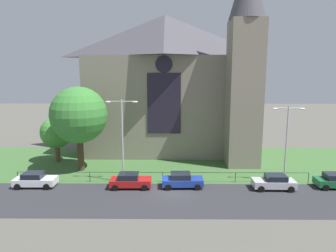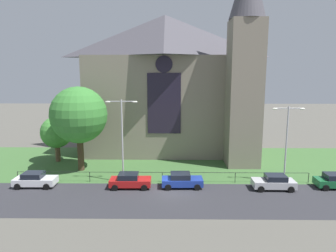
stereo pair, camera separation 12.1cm
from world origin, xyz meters
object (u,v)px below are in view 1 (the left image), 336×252
(church_building, at_px, (170,83))
(parked_car_silver, at_px, (274,182))
(parked_car_red, at_px, (130,181))
(streetlamp_far, at_px, (287,135))
(parked_car_white, at_px, (35,180))
(parked_car_green, at_px, (336,181))
(tree_left_far, at_px, (56,133))
(streetlamp_near, at_px, (122,131))
(parked_car_blue, at_px, (182,180))
(tree_left_near, at_px, (79,115))

(church_building, height_order, parked_car_silver, church_building)
(church_building, xyz_separation_m, parked_car_red, (-4.04, -15.62, -9.53))
(streetlamp_far, bearing_deg, church_building, 131.08)
(parked_car_white, bearing_deg, parked_car_green, -0.78)
(tree_left_far, distance_m, parked_car_red, 14.83)
(streetlamp_near, xyz_separation_m, parked_car_green, (22.12, -1.36, -4.90))
(church_building, bearing_deg, parked_car_green, -42.07)
(tree_left_far, height_order, parked_car_green, tree_left_far)
(tree_left_far, height_order, streetlamp_far, streetlamp_far)
(tree_left_far, xyz_separation_m, streetlamp_near, (10.03, -7.95, 1.72))
(parked_car_blue, bearing_deg, streetlamp_near, 166.55)
(parked_car_green, bearing_deg, streetlamp_far, 165.95)
(tree_left_near, distance_m, streetlamp_far, 23.49)
(parked_car_white, relative_size, parked_car_blue, 1.00)
(tree_left_far, relative_size, parked_car_silver, 1.43)
(streetlamp_near, bearing_deg, parked_car_white, -171.47)
(streetlamp_far, distance_m, parked_car_silver, 5.13)
(church_building, distance_m, parked_car_silver, 21.35)
(tree_left_far, xyz_separation_m, streetlamp_far, (27.30, -7.95, 1.35))
(parked_car_red, distance_m, parked_car_blue, 5.33)
(church_building, height_order, parked_car_green, church_building)
(parked_car_blue, xyz_separation_m, parked_car_silver, (9.34, -0.43, 0.00))
(streetlamp_far, relative_size, parked_car_blue, 1.95)
(streetlamp_far, distance_m, parked_car_white, 26.68)
(church_building, relative_size, streetlamp_near, 2.90)
(parked_car_silver, bearing_deg, parked_car_blue, -1.64)
(streetlamp_far, distance_m, parked_car_blue, 11.97)
(tree_left_far, height_order, parked_car_white, tree_left_far)
(tree_left_far, xyz_separation_m, tree_left_near, (4.23, -3.77, 2.84))
(tree_left_near, xyz_separation_m, parked_car_white, (-3.19, -5.53, -6.01))
(parked_car_silver, bearing_deg, parked_car_red, -0.02)
(parked_car_green, bearing_deg, parked_car_red, -177.92)
(streetlamp_near, bearing_deg, parked_car_red, -58.19)
(parked_car_white, distance_m, parked_car_red, 9.92)
(church_building, bearing_deg, parked_car_silver, -56.18)
(parked_car_blue, distance_m, parked_car_green, 15.85)
(streetlamp_near, relative_size, parked_car_white, 2.12)
(streetlamp_far, distance_m, parked_car_red, 17.02)
(church_building, xyz_separation_m, parked_car_silver, (10.63, -15.87, -9.53))
(streetlamp_far, bearing_deg, streetlamp_near, 180.00)
(parked_car_white, xyz_separation_m, parked_car_blue, (15.25, 0.01, 0.00))
(tree_left_near, distance_m, parked_car_white, 8.76)
(streetlamp_near, bearing_deg, church_building, 70.57)
(parked_car_white, relative_size, parked_car_silver, 1.00)
(streetlamp_near, bearing_deg, parked_car_silver, -6.44)
(parked_car_red, bearing_deg, streetlamp_near, 121.05)
(streetlamp_near, relative_size, parked_car_silver, 2.12)
(tree_left_far, distance_m, tree_left_near, 6.34)
(streetlamp_near, distance_m, parked_car_blue, 8.06)
(tree_left_near, bearing_deg, streetlamp_near, -35.79)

